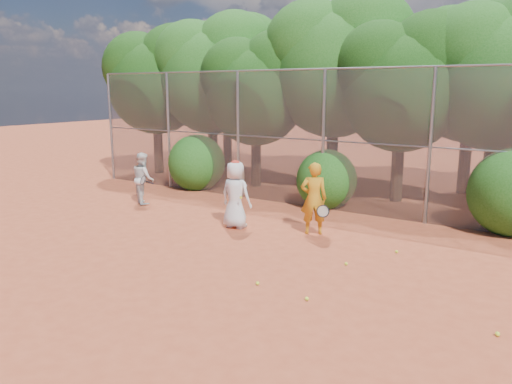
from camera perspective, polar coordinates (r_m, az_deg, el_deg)
The scene contains 21 objects.
ground at distance 9.42m, azimuth -3.35°, elevation -9.88°, with size 80.00×80.00×0.00m, color #A64125.
fence_back at distance 14.14m, azimuth 10.92°, elevation 5.80°, with size 20.05×0.09×4.03m.
tree_0 at distance 21.04m, azimuth -11.23°, elevation 12.82°, with size 4.38×3.81×6.00m.
tree_1 at distance 19.77m, azimuth -4.87°, elevation 13.75°, with size 4.64×4.03×6.35m.
tree_2 at distance 17.73m, azimuth 0.20°, elevation 12.14°, with size 3.99×3.47×5.47m.
tree_3 at distance 17.42m, azimuth 9.26°, elevation 14.67°, with size 4.89×4.26×6.70m.
tree_4 at distance 15.94m, azimuth 16.63°, elevation 12.33°, with size 4.19×3.64×5.73m.
tree_5 at distance 16.19m, azimuth 26.25°, elevation 12.64°, with size 4.51×3.92×6.17m.
tree_9 at distance 22.21m, azimuth -3.17°, elevation 14.00°, with size 4.83×4.20×6.62m.
tree_10 at distance 19.85m, azimuth 9.29°, elevation 14.97°, with size 5.15×4.48×7.06m.
tree_11 at distance 17.94m, azimuth 23.75°, elevation 13.03°, with size 4.64×4.03×6.35m.
bush_0 at distance 17.60m, azimuth -6.80°, elevation 3.62°, with size 2.00×2.00×2.00m, color #194D13.
bush_1 at distance 14.92m, azimuth 8.07°, elevation 1.74°, with size 1.80×1.80×1.80m, color #194D13.
player_yellow at distance 12.05m, azimuth 6.61°, elevation -0.74°, with size 0.88×0.69×1.75m.
player_teen at distance 12.53m, azimuth -2.35°, elevation -0.28°, with size 0.85×0.57×1.72m.
player_white at distance 15.58m, azimuth -12.76°, elevation 1.55°, with size 0.96×0.90×1.57m.
ball_0 at distance 10.22m, azimuth 10.27°, elevation -8.08°, with size 0.07×0.07×0.07m, color #C5E128.
ball_1 at distance 11.19m, azimuth 15.77°, elevation -6.57°, with size 0.07×0.07×0.07m, color #C5E128.
ball_2 at distance 8.54m, azimuth 5.82°, elevation -12.04°, with size 0.07×0.07×0.07m, color #C5E128.
ball_3 at distance 8.16m, azimuth 25.87°, elevation -14.40°, with size 0.07×0.07×0.07m, color #C5E128.
ball_4 at distance 9.11m, azimuth 0.18°, elevation -10.39°, with size 0.07×0.07×0.07m, color #C5E128.
Camera 1 is at (5.27, -6.99, 3.47)m, focal length 35.00 mm.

